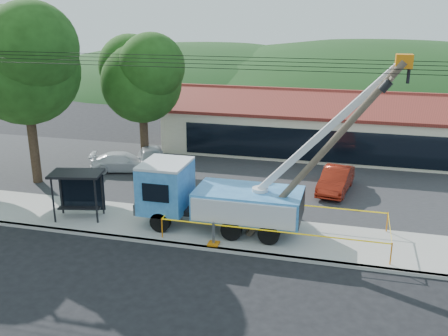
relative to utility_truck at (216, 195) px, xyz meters
name	(u,v)px	position (x,y,z in m)	size (l,w,h in m)	color
ground	(178,271)	(-0.47, -4.19, -1.81)	(120.00, 120.00, 0.00)	black
curb	(193,246)	(-0.47, -2.09, -1.73)	(60.00, 0.25, 0.15)	#A8A59D
sidewalk	(206,229)	(-0.47, -0.19, -1.73)	(60.00, 4.00, 0.15)	#A8A59D
parking_lot	(242,178)	(-0.47, 7.81, -1.76)	(60.00, 12.00, 0.10)	#28282B
strip_mall	(318,126)	(3.53, 15.79, 0.07)	(22.50, 8.53, 4.67)	beige
tree_west_near	(23,59)	(-12.47, 3.81, 5.71)	(7.56, 6.72, 10.80)	#332316
tree_lot	(141,74)	(-7.47, 8.81, 4.40)	(6.30, 5.60, 8.94)	#332316
hill_west	(208,81)	(-15.47, 50.81, -1.81)	(78.40, 56.00, 28.00)	#193A15
hill_center	(382,87)	(9.53, 50.81, -1.81)	(89.60, 64.00, 32.00)	#193A15
utility_truck	(216,195)	(0.00, 0.00, 0.00)	(11.87, 4.17, 8.41)	black
leaning_pole	(327,148)	(5.04, -0.43, 2.81)	(6.36, 1.71, 8.33)	#4C4031
bus_shelter	(78,184)	(-7.03, -0.47, 0.11)	(2.79, 2.06, 2.42)	black
caution_tape	(276,220)	(2.93, -0.04, -0.94)	(10.15, 3.39, 0.98)	orange
car_silver	(152,171)	(-6.60, 7.88, -1.81)	(1.77, 4.41, 1.50)	silver
car_red	(335,193)	(5.34, 6.74, -1.81)	(1.48, 4.24, 1.40)	maroon
car_white	(124,172)	(-8.29, 7.15, -1.81)	(1.73, 4.25, 1.23)	white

